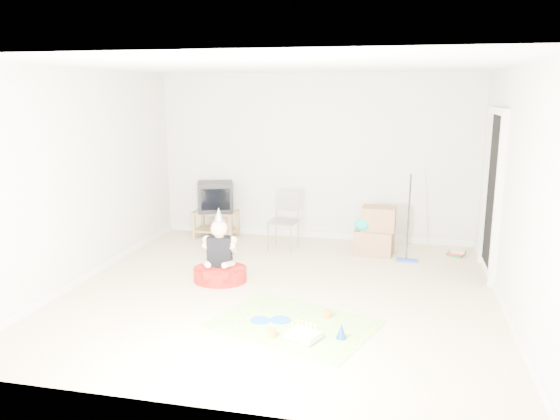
% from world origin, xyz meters
% --- Properties ---
extents(ground, '(5.00, 5.00, 0.00)m').
position_xyz_m(ground, '(0.00, 0.00, 0.00)').
color(ground, beige).
rests_on(ground, ground).
extents(doorway_recess, '(0.02, 0.90, 2.05)m').
position_xyz_m(doorway_recess, '(2.48, 1.20, 1.02)').
color(doorway_recess, black).
rests_on(doorway_recess, ground).
extents(tv_stand, '(0.70, 0.46, 0.43)m').
position_xyz_m(tv_stand, '(-1.56, 2.18, 0.26)').
color(tv_stand, olive).
rests_on(tv_stand, ground).
extents(crt_tv, '(0.67, 0.62, 0.48)m').
position_xyz_m(crt_tv, '(-1.56, 2.18, 0.66)').
color(crt_tv, black).
rests_on(crt_tv, tv_stand).
extents(folding_chair, '(0.45, 0.43, 0.88)m').
position_xyz_m(folding_chair, '(-0.35, 1.74, 0.43)').
color(folding_chair, gray).
rests_on(folding_chair, ground).
extents(cardboard_boxes, '(0.59, 0.47, 0.70)m').
position_xyz_m(cardboard_boxes, '(1.00, 1.80, 0.33)').
color(cardboard_boxes, '#956948').
rests_on(cardboard_boxes, ground).
extents(floor_mop, '(0.30, 0.40, 1.18)m').
position_xyz_m(floor_mop, '(1.47, 1.51, 0.26)').
color(floor_mop, '#243FB6').
rests_on(floor_mop, ground).
extents(book_pile, '(0.30, 0.33, 0.09)m').
position_xyz_m(book_pile, '(2.18, 1.99, 0.04)').
color(book_pile, '#22672B').
rests_on(book_pile, ground).
extents(seated_woman, '(0.74, 0.74, 0.94)m').
position_xyz_m(seated_woman, '(-0.82, 0.18, 0.21)').
color(seated_woman, '#B11710').
rests_on(seated_woman, ground).
extents(party_mat, '(1.87, 1.61, 0.01)m').
position_xyz_m(party_mat, '(0.32, -0.88, 0.00)').
color(party_mat, '#FD3586').
rests_on(party_mat, ground).
extents(birthday_cake, '(0.35, 0.32, 0.14)m').
position_xyz_m(birthday_cake, '(0.49, -1.21, 0.04)').
color(birthday_cake, white).
rests_on(birthday_cake, party_mat).
extents(blue_plate_near, '(0.22, 0.22, 0.01)m').
position_xyz_m(blue_plate_near, '(0.18, -0.84, 0.01)').
color(blue_plate_near, blue).
rests_on(blue_plate_near, party_mat).
extents(blue_plate_far, '(0.21, 0.21, 0.01)m').
position_xyz_m(blue_plate_far, '(-0.02, -0.89, 0.01)').
color(blue_plate_far, blue).
rests_on(blue_plate_far, party_mat).
extents(orange_cup_near, '(0.11, 0.11, 0.09)m').
position_xyz_m(orange_cup_near, '(0.64, -0.66, 0.05)').
color(orange_cup_near, orange).
rests_on(orange_cup_near, party_mat).
extents(orange_cup_far, '(0.08, 0.08, 0.09)m').
position_xyz_m(orange_cup_far, '(0.19, -1.23, 0.05)').
color(orange_cup_far, orange).
rests_on(orange_cup_far, party_mat).
extents(blue_party_hat, '(0.14, 0.14, 0.15)m').
position_xyz_m(blue_party_hat, '(0.84, -1.11, 0.08)').
color(blue_party_hat, '#1745A6').
rests_on(blue_party_hat, party_mat).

